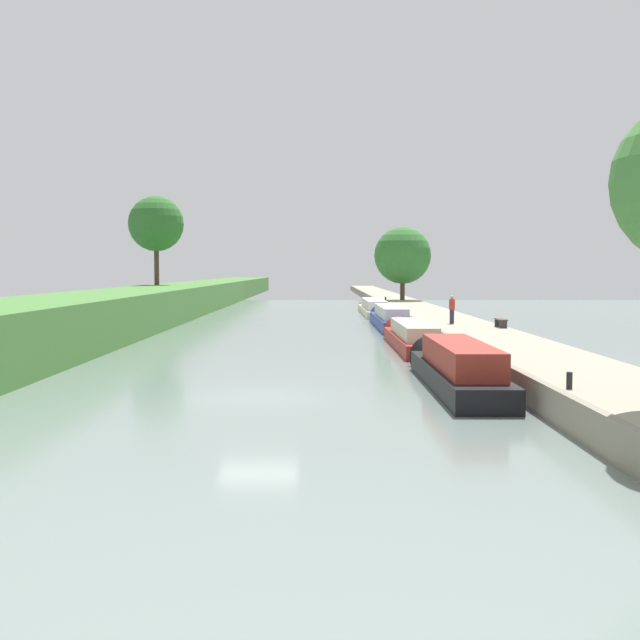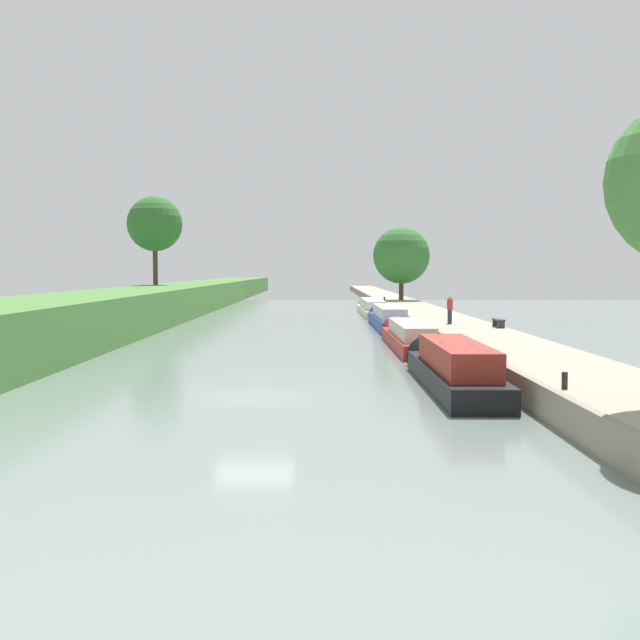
% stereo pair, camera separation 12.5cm
% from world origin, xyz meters
% --- Properties ---
extents(ground_plane, '(160.00, 160.00, 0.00)m').
position_xyz_m(ground_plane, '(0.00, 0.00, 0.00)').
color(ground_plane, slate).
extents(right_towpath, '(4.07, 260.00, 0.89)m').
position_xyz_m(right_towpath, '(10.31, 0.00, 0.44)').
color(right_towpath, '#9E937F').
rests_on(right_towpath, ground_plane).
extents(stone_quay, '(0.25, 260.00, 0.94)m').
position_xyz_m(stone_quay, '(8.15, 0.00, 0.47)').
color(stone_quay, gray).
rests_on(stone_quay, ground_plane).
extents(narrowboat_black, '(1.93, 11.47, 2.17)m').
position_xyz_m(narrowboat_black, '(6.65, 2.39, 0.66)').
color(narrowboat_black, black).
rests_on(narrowboat_black, ground_plane).
extents(narrowboat_red, '(1.89, 12.86, 1.94)m').
position_xyz_m(narrowboat_red, '(6.71, 16.08, 0.56)').
color(narrowboat_red, maroon).
rests_on(narrowboat_red, ground_plane).
extents(narrowboat_blue, '(1.94, 14.12, 2.08)m').
position_xyz_m(narrowboat_blue, '(6.87, 30.40, 0.64)').
color(narrowboat_blue, '#283D93').
rests_on(narrowboat_blue, ground_plane).
extents(narrowboat_cream, '(2.00, 15.85, 2.06)m').
position_xyz_m(narrowboat_cream, '(6.81, 46.64, 0.57)').
color(narrowboat_cream, beige).
rests_on(narrowboat_cream, ground_plane).
extents(tree_rightbank_midnear, '(5.92, 5.92, 7.62)m').
position_xyz_m(tree_rightbank_midnear, '(10.58, 56.52, 5.54)').
color(tree_rightbank_midnear, '#4C3828').
rests_on(tree_rightbank_midnear, right_towpath).
extents(tree_leftbank_upstream, '(5.34, 5.34, 8.61)m').
position_xyz_m(tree_leftbank_upstream, '(-13.96, 51.21, 8.50)').
color(tree_leftbank_upstream, '#4C3828').
rests_on(tree_leftbank_upstream, left_grassy_bank).
extents(person_walking, '(0.34, 0.34, 1.66)m').
position_xyz_m(person_walking, '(9.71, 20.96, 1.76)').
color(person_walking, '#282D42').
rests_on(person_walking, right_towpath).
extents(mooring_bollard_near, '(0.16, 0.16, 0.45)m').
position_xyz_m(mooring_bollard_near, '(8.58, -4.04, 1.11)').
color(mooring_bollard_near, black).
rests_on(mooring_bollard_near, right_towpath).
extents(mooring_bollard_far, '(0.16, 0.16, 0.45)m').
position_xyz_m(mooring_bollard_far, '(8.58, 53.65, 1.11)').
color(mooring_bollard_far, black).
rests_on(mooring_bollard_far, right_towpath).
extents(park_bench, '(0.44, 1.50, 0.47)m').
position_xyz_m(park_bench, '(11.90, 18.01, 1.24)').
color(park_bench, '#333338').
rests_on(park_bench, right_towpath).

